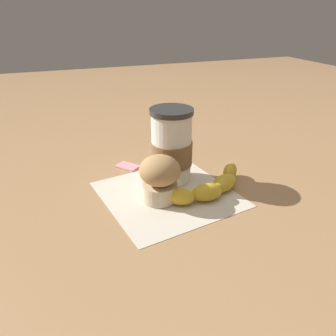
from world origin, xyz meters
TOP-DOWN VIEW (x-y plane):
  - ground_plane at (0.00, 0.00)m, footprint 3.00×3.00m
  - paper_napkin at (0.00, 0.00)m, footprint 0.27×0.27m
  - coffee_cup at (-0.06, 0.03)m, footprint 0.09×0.09m
  - muffin at (0.01, -0.02)m, footprint 0.08×0.08m
  - banana at (0.03, 0.08)m, footprint 0.11×0.19m
  - sugar_packet at (-0.15, -0.04)m, footprint 0.06×0.06m

SIDE VIEW (x-z plane):
  - ground_plane at x=0.00m, z-range 0.00..0.00m
  - paper_napkin at x=0.00m, z-range 0.00..0.00m
  - sugar_packet at x=-0.15m, z-range 0.00..0.01m
  - banana at x=0.03m, z-range 0.00..0.04m
  - muffin at x=0.01m, z-range 0.00..0.09m
  - coffee_cup at x=-0.06m, z-range 0.00..0.15m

